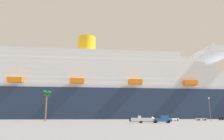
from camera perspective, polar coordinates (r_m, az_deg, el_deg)
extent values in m
plane|color=gray|center=(109.14, 2.29, -12.76)|extent=(600.00, 600.00, 0.00)
cube|color=#1E2D4C|center=(146.45, 4.72, -8.91)|extent=(195.10, 35.02, 17.98)
cube|color=white|center=(147.31, 4.65, -4.84)|extent=(171.71, 32.12, 2.98)
cube|color=white|center=(147.00, 3.14, -3.67)|extent=(164.68, 31.57, 2.98)
cube|color=white|center=(146.85, 1.62, -2.50)|extent=(154.00, 31.00, 2.98)
cube|color=white|center=(146.87, 0.11, -1.32)|extent=(144.77, 30.73, 2.98)
cube|color=white|center=(147.05, -1.40, -0.15)|extent=(137.21, 30.45, 2.98)
cube|color=white|center=(147.40, -2.90, 1.02)|extent=(131.55, 30.10, 2.98)
cube|color=white|center=(147.90, -4.39, 2.18)|extent=(122.80, 29.49, 2.98)
cube|color=white|center=(148.57, -5.88, 3.33)|extent=(115.42, 29.21, 2.98)
cube|color=white|center=(172.67, 23.94, 3.37)|extent=(19.92, 36.09, 4.00)
cylinder|color=yellow|center=(150.70, -6.56, 6.14)|extent=(11.88, 11.88, 12.23)
cylinder|color=silver|center=(175.64, 24.94, 4.56)|extent=(0.80, 0.80, 12.00)
cube|color=orange|center=(134.27, -23.71, -2.34)|extent=(8.04, 3.30, 2.80)
cube|color=orange|center=(128.26, -9.02, -2.78)|extent=(8.04, 3.30, 2.80)
cube|color=orange|center=(131.13, 6.04, -3.05)|extent=(8.04, 3.30, 2.80)
cube|color=orange|center=(142.35, 19.58, -3.12)|extent=(8.04, 3.30, 2.80)
cube|color=#2659A5|center=(68.09, 12.61, -12.49)|extent=(5.79, 2.62, 0.90)
cube|color=#2659A5|center=(68.31, 13.42, -11.69)|extent=(2.21, 2.05, 0.90)
cube|color=#26333F|center=(68.47, 13.98, -11.74)|extent=(0.29, 1.68, 0.63)
cylinder|color=black|center=(69.53, 14.05, -12.77)|extent=(0.83, 0.37, 0.80)
cylinder|color=black|center=(67.60, 14.48, -12.79)|extent=(0.83, 0.37, 0.80)
cylinder|color=black|center=(68.70, 10.95, -12.92)|extent=(0.83, 0.37, 0.80)
cylinder|color=black|center=(66.74, 11.29, -12.95)|extent=(0.83, 0.37, 0.80)
cube|color=#595960|center=(67.04, 7.70, -13.00)|extent=(7.30, 2.60, 0.16)
cube|color=#595960|center=(67.77, 11.33, -12.86)|extent=(2.34, 0.38, 0.10)
cylinder|color=black|center=(67.99, 7.30, -13.11)|extent=(0.66, 0.29, 0.64)
cylinder|color=black|center=(66.01, 7.55, -13.16)|extent=(0.66, 0.29, 0.64)
cube|color=white|center=(67.03, 7.69, -12.55)|extent=(6.68, 2.72, 0.90)
cone|color=white|center=(67.64, 10.82, -12.44)|extent=(1.39, 1.93, 1.81)
cube|color=silver|center=(66.93, 7.11, -11.88)|extent=(0.91, 1.08, 0.70)
cube|color=black|center=(66.63, 4.68, -12.62)|extent=(0.41, 0.54, 1.10)
cylinder|color=brown|center=(87.25, -16.68, -9.28)|extent=(0.55, 0.55, 10.05)
cone|color=#1E6628|center=(87.50, -16.23, -5.94)|extent=(0.71, 3.30, 2.71)
cone|color=#1E6628|center=(87.78, -16.27, -5.96)|extent=(2.81, 3.02, 2.45)
cone|color=#1E6628|center=(87.93, -16.39, -5.96)|extent=(3.23, 1.45, 2.89)
cone|color=#1E6628|center=(87.95, -16.57, -5.95)|extent=(3.12, 2.09, 2.89)
cone|color=#1E6628|center=(87.79, -16.71, -5.93)|extent=(2.00, 3.39, 2.52)
cone|color=#1E6628|center=(87.56, -16.75, -5.91)|extent=(1.37, 3.57, 2.28)
cone|color=#1E6628|center=(87.24, -16.63, -5.90)|extent=(3.55, 2.10, 2.02)
cone|color=#1E6628|center=(87.18, -16.53, -5.90)|extent=(3.51, 0.70, 2.27)
cone|color=#1E6628|center=(87.30, -16.30, -5.93)|extent=(2.56, 3.32, 2.18)
sphere|color=#1E6628|center=(87.56, -16.49, -6.00)|extent=(1.10, 1.10, 1.10)
cylinder|color=slate|center=(92.03, 23.94, -9.41)|extent=(0.20, 0.20, 8.33)
sphere|color=#F9F2CC|center=(92.23, 23.72, -6.68)|extent=(0.56, 0.56, 0.56)
cube|color=white|center=(96.07, 15.53, -12.11)|extent=(4.69, 2.65, 0.70)
cube|color=#1E232D|center=(95.94, 15.40, -11.74)|extent=(2.75, 2.09, 0.55)
cylinder|color=black|center=(97.64, 15.96, -12.28)|extent=(0.69, 0.35, 0.66)
cylinder|color=black|center=(96.14, 16.59, -12.26)|extent=(0.69, 0.35, 0.66)
cylinder|color=black|center=(96.04, 14.49, -12.37)|extent=(0.69, 0.35, 0.66)
cylinder|color=black|center=(94.52, 15.10, -12.36)|extent=(0.69, 0.35, 0.66)
cube|color=silver|center=(105.96, 22.02, -11.61)|extent=(4.38, 2.16, 0.70)
cube|color=#1E232D|center=(105.87, 21.89, -11.28)|extent=(2.51, 1.82, 0.55)
cylinder|color=black|center=(107.36, 22.53, -11.75)|extent=(0.68, 0.28, 0.66)
cylinder|color=black|center=(105.72, 22.94, -11.73)|extent=(0.68, 0.28, 0.66)
cylinder|color=black|center=(106.25, 21.13, -11.86)|extent=(0.68, 0.28, 0.66)
cylinder|color=black|center=(104.58, 21.52, -11.85)|extent=(0.68, 0.28, 0.66)
cube|color=black|center=(113.91, 26.94, -11.15)|extent=(4.33, 1.99, 0.70)
cube|color=#1E232D|center=(114.02, 27.00, -10.83)|extent=(2.44, 1.77, 0.55)
cylinder|color=black|center=(112.33, 26.63, -11.37)|extent=(0.66, 0.23, 0.66)
cylinder|color=black|center=(113.91, 26.08, -11.40)|extent=(0.66, 0.23, 0.66)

